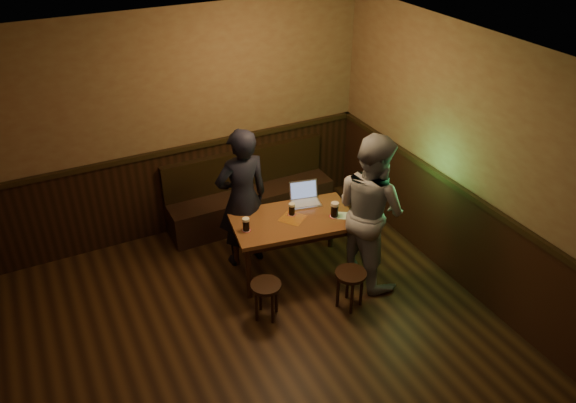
# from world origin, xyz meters

# --- Properties ---
(room) EXTENTS (5.04, 6.04, 2.84)m
(room) POSITION_xyz_m (0.00, 0.22, 1.20)
(room) COLOR black
(room) RESTS_ON ground
(bench) EXTENTS (2.20, 0.50, 0.95)m
(bench) POSITION_xyz_m (0.88, 2.75, 0.31)
(bench) COLOR black
(bench) RESTS_ON ground
(pub_table) EXTENTS (1.46, 0.98, 0.73)m
(pub_table) POSITION_xyz_m (0.88, 1.52, 0.63)
(pub_table) COLOR brown
(pub_table) RESTS_ON ground
(stool_left) EXTENTS (0.36, 0.36, 0.43)m
(stool_left) POSITION_xyz_m (0.28, 0.95, 0.35)
(stool_left) COLOR black
(stool_left) RESTS_ON ground
(stool_right) EXTENTS (0.43, 0.43, 0.45)m
(stool_right) POSITION_xyz_m (1.14, 0.70, 0.36)
(stool_right) COLOR black
(stool_right) RESTS_ON ground
(pint_left) EXTENTS (0.10, 0.10, 0.16)m
(pint_left) POSITION_xyz_m (0.32, 1.53, 0.80)
(pint_left) COLOR maroon
(pint_left) RESTS_ON pub_table
(pint_mid) EXTENTS (0.09, 0.09, 0.15)m
(pint_mid) POSITION_xyz_m (0.90, 1.59, 0.80)
(pint_mid) COLOR maroon
(pint_mid) RESTS_ON pub_table
(pint_right) EXTENTS (0.12, 0.12, 0.18)m
(pint_right) POSITION_xyz_m (1.31, 1.34, 0.81)
(pint_right) COLOR maroon
(pint_right) RESTS_ON pub_table
(laptop) EXTENTS (0.38, 0.33, 0.23)m
(laptop) POSITION_xyz_m (1.16, 1.77, 0.79)
(laptop) COLOR silver
(laptop) RESTS_ON pub_table
(menu) EXTENTS (0.27, 0.25, 0.00)m
(menu) POSITION_xyz_m (1.41, 1.30, 0.73)
(menu) COLOR silver
(menu) RESTS_ON pub_table
(person_suit) EXTENTS (0.63, 0.42, 1.72)m
(person_suit) POSITION_xyz_m (0.46, 1.96, 0.86)
(person_suit) COLOR black
(person_suit) RESTS_ON ground
(person_grey) EXTENTS (0.80, 0.96, 1.79)m
(person_grey) POSITION_xyz_m (1.59, 1.06, 0.89)
(person_grey) COLOR gray
(person_grey) RESTS_ON ground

